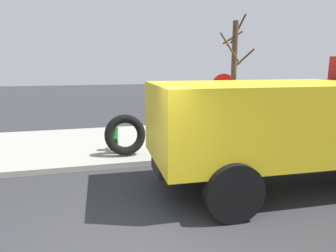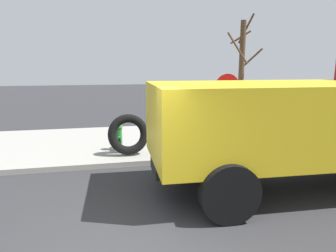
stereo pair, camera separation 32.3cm
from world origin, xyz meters
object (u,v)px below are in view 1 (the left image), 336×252
loose_tire (125,135)px  bare_tree (234,71)px  fire_hydrant (115,136)px  dump_truck_yellow (314,117)px  stop_sign (223,98)px

loose_tire → bare_tree: 6.22m
fire_hydrant → dump_truck_yellow: size_ratio=0.12×
loose_tire → fire_hydrant: bearing=114.9°
stop_sign → fire_hydrant: bearing=164.6°
stop_sign → bare_tree: bare_tree is taller
loose_tire → stop_sign: size_ratio=0.51×
dump_truck_yellow → stop_sign: bearing=112.0°
stop_sign → bare_tree: size_ratio=0.51×
stop_sign → dump_truck_yellow: (1.06, -2.62, -0.19)m
loose_tire → stop_sign: 3.11m
loose_tire → dump_truck_yellow: size_ratio=0.17×
stop_sign → dump_truck_yellow: 2.84m
fire_hydrant → stop_sign: size_ratio=0.36×
fire_hydrant → dump_truck_yellow: dump_truck_yellow is taller
fire_hydrant → bare_tree: (5.29, 2.66, 1.91)m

